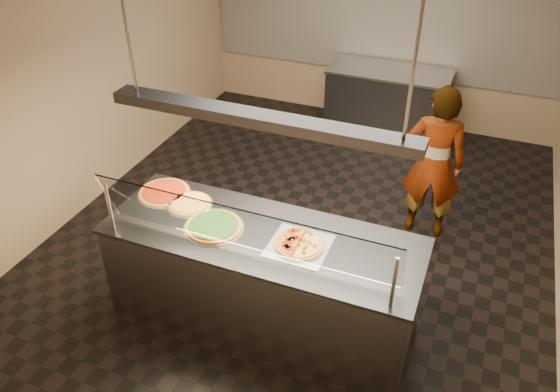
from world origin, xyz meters
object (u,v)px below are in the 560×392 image
at_px(serving_counter, 263,277).
at_px(pizza_tomato, 164,192).
at_px(pizza_spinach, 214,226).
at_px(heat_lamp_housing, 259,119).
at_px(half_pizza_sausage, 310,246).
at_px(pizza_spatula, 212,211).
at_px(pizza_cheese, 190,204).
at_px(half_pizza_pepperoni, 288,240).
at_px(worker, 434,163).
at_px(prep_table, 386,102).
at_px(sneeze_guard, 242,229).
at_px(perforated_tray, 299,245).

height_order(serving_counter, pizza_tomato, pizza_tomato).
relative_size(pizza_spinach, heat_lamp_housing, 0.21).
relative_size(half_pizza_sausage, pizza_spatula, 1.71).
bearing_deg(pizza_tomato, pizza_spatula, -12.26).
xyz_separation_m(pizza_spinach, pizza_tomato, (-0.64, 0.28, -0.00)).
bearing_deg(pizza_cheese, half_pizza_pepperoni, -9.70).
relative_size(worker, heat_lamp_housing, 0.72).
height_order(pizza_tomato, worker, worker).
distance_m(pizza_cheese, pizza_spatula, 0.24).
bearing_deg(pizza_spinach, pizza_spatula, 123.47).
bearing_deg(heat_lamp_housing, half_pizza_pepperoni, -6.07).
bearing_deg(pizza_cheese, half_pizza_sausage, -8.07).
xyz_separation_m(prep_table, worker, (0.91, -2.05, 0.36)).
height_order(serving_counter, pizza_spinach, pizza_spinach).
xyz_separation_m(half_pizza_pepperoni, pizza_spatula, (-0.74, 0.12, -0.01)).
distance_m(serving_counter, pizza_cheese, 0.89).
bearing_deg(pizza_spatula, sneeze_guard, -41.12).
relative_size(prep_table, worker, 0.98).
relative_size(perforated_tray, pizza_cheese, 1.18).
relative_size(serving_counter, perforated_tray, 5.61).
bearing_deg(half_pizza_sausage, worker, 69.88).
bearing_deg(worker, half_pizza_sausage, 66.04).
distance_m(half_pizza_sausage, pizza_cheese, 1.16).
xyz_separation_m(perforated_tray, pizza_cheese, (-1.06, 0.17, 0.01)).
bearing_deg(sneeze_guard, pizza_spatula, 138.88).
distance_m(sneeze_guard, half_pizza_pepperoni, 0.47).
distance_m(sneeze_guard, prep_table, 4.28).
bearing_deg(heat_lamp_housing, pizza_spinach, -170.55).
bearing_deg(half_pizza_sausage, pizza_spatula, 172.71).
height_order(pizza_spatula, worker, worker).
relative_size(serving_counter, pizza_spatula, 11.60).
distance_m(pizza_cheese, heat_lamp_housing, 1.25).
bearing_deg(perforated_tray, sneeze_guard, -135.79).
height_order(perforated_tray, prep_table, perforated_tray).
relative_size(serving_counter, sneeze_guard, 1.10).
distance_m(perforated_tray, prep_table, 3.92).
distance_m(perforated_tray, pizza_spatula, 0.84).
height_order(prep_table, heat_lamp_housing, heat_lamp_housing).
height_order(serving_counter, pizza_spatula, pizza_spatula).
bearing_deg(worker, heat_lamp_housing, 55.12).
xyz_separation_m(half_pizza_sausage, pizza_cheese, (-1.15, 0.16, -0.01)).
distance_m(serving_counter, half_pizza_pepperoni, 0.55).
height_order(perforated_tray, half_pizza_pepperoni, half_pizza_pepperoni).
bearing_deg(sneeze_guard, perforated_tray, 44.21).
distance_m(sneeze_guard, pizza_spatula, 0.72).
height_order(sneeze_guard, heat_lamp_housing, heat_lamp_housing).
bearing_deg(pizza_cheese, prep_table, 76.20).
height_order(sneeze_guard, worker, worker).
relative_size(pizza_spinach, pizza_spatula, 2.21).
distance_m(pizza_cheese, pizza_tomato, 0.31).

